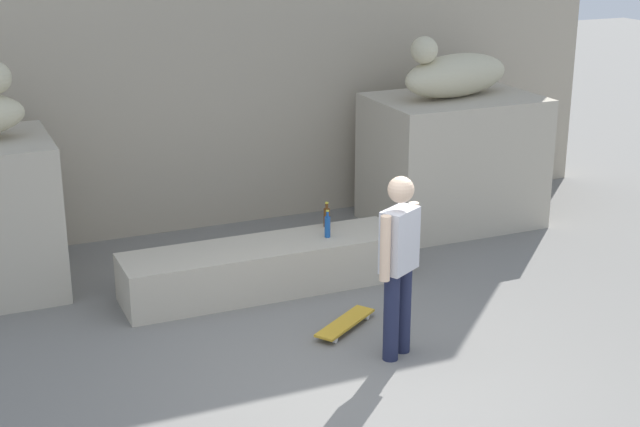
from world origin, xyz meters
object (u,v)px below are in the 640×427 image
skateboard (345,323)px  bottle_blue (327,226)px  statue_reclining_right (454,74)px  skater (399,259)px  bottle_brown (327,217)px

skateboard → bottle_blue: bearing=39.8°
statue_reclining_right → skater: statue_reclining_right is taller
skater → bottle_blue: (0.13, 1.82, -0.29)m
skater → bottle_brown: (0.26, 2.13, -0.31)m
skater → bottle_blue: bearing=56.0°
bottle_brown → skateboard: bearing=-107.3°
bottle_brown → bottle_blue: size_ratio=0.93×
statue_reclining_right → bottle_brown: size_ratio=6.10×
skater → bottle_blue: size_ratio=5.59×
skateboard → bottle_brown: bearing=38.3°
bottle_brown → bottle_blue: (-0.13, -0.32, 0.01)m
statue_reclining_right → skateboard: statue_reclining_right is taller
skateboard → bottle_brown: (0.46, 1.47, 0.55)m
statue_reclining_right → bottle_blue: 2.79m
skater → skateboard: bearing=76.5°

